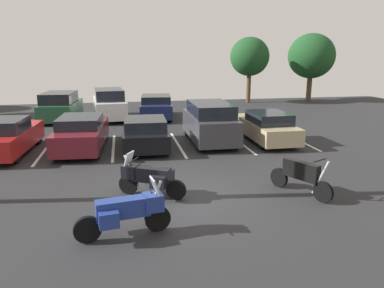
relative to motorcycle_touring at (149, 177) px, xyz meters
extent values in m
cube|color=#262628|center=(0.98, -0.23, -0.67)|extent=(44.00, 44.00, 0.10)
cylinder|color=black|center=(-0.61, 0.32, -0.32)|extent=(0.59, 0.39, 0.60)
cylinder|color=black|center=(0.75, -0.40, -0.32)|extent=(0.59, 0.39, 0.60)
cube|color=black|center=(0.07, -0.04, 0.08)|extent=(1.20, 0.89, 0.43)
cylinder|color=#B2B2B7|center=(-0.50, 0.27, 0.08)|extent=(0.46, 0.29, 1.07)
cylinder|color=black|center=(-0.43, 0.23, 0.47)|extent=(0.32, 0.56, 0.04)
cube|color=black|center=(-0.52, 0.27, 0.12)|extent=(0.61, 0.62, 0.39)
cube|color=#B2C1CC|center=(-0.56, 0.30, 0.51)|extent=(0.35, 0.46, 0.39)
cube|color=black|center=(0.22, -0.50, -0.02)|extent=(0.50, 0.42, 0.36)
cube|color=black|center=(0.53, 0.10, -0.02)|extent=(0.50, 0.42, 0.36)
cylinder|color=black|center=(4.88, -1.36, -0.31)|extent=(0.39, 0.60, 0.61)
cylinder|color=black|center=(4.15, 0.06, -0.31)|extent=(0.39, 0.60, 0.61)
cube|color=black|center=(4.51, -0.65, 0.14)|extent=(0.76, 1.17, 0.54)
cylinder|color=#B2B2B7|center=(4.82, -1.25, 0.09)|extent=(0.29, 0.47, 1.09)
cylinder|color=black|center=(4.79, -1.18, 0.58)|extent=(0.57, 0.32, 0.04)
cylinder|color=black|center=(0.03, -2.24, -0.30)|extent=(0.64, 0.22, 0.63)
cylinder|color=black|center=(-1.58, -2.52, -0.30)|extent=(0.64, 0.22, 0.63)
cube|color=navy|center=(-0.78, -2.38, 0.10)|extent=(1.27, 0.56, 0.44)
cylinder|color=#B2B2B7|center=(-0.09, -2.26, 0.10)|extent=(0.50, 0.15, 1.10)
cylinder|color=black|center=(-0.17, -2.27, 0.50)|extent=(0.14, 0.62, 0.04)
cube|color=navy|center=(-0.07, -2.26, 0.14)|extent=(0.51, 0.51, 0.40)
cube|color=#B2C1CC|center=(-0.02, -2.25, 0.54)|extent=(0.23, 0.46, 0.39)
cube|color=navy|center=(-1.19, -2.13, 0.00)|extent=(0.47, 0.31, 0.36)
cube|color=navy|center=(-1.09, -2.75, 0.00)|extent=(0.47, 0.31, 0.36)
cube|color=silver|center=(-4.13, 6.17, -0.62)|extent=(0.12, 4.87, 0.01)
cube|color=silver|center=(-1.17, 6.17, -0.62)|extent=(0.12, 4.87, 0.01)
cube|color=silver|center=(1.79, 6.17, -0.62)|extent=(0.12, 4.87, 0.01)
cube|color=silver|center=(4.76, 6.17, -0.62)|extent=(0.12, 4.87, 0.01)
cube|color=silver|center=(7.72, 6.17, -0.62)|extent=(0.12, 4.87, 0.01)
cube|color=maroon|center=(-5.58, 5.96, -0.01)|extent=(2.23, 4.75, 0.80)
cube|color=black|center=(-5.60, 5.64, 0.65)|extent=(1.91, 2.13, 0.52)
cylinder|color=black|center=(-6.32, 7.59, -0.29)|extent=(0.26, 0.67, 0.66)
cylinder|color=black|center=(-4.65, 7.48, -0.29)|extent=(0.26, 0.67, 0.66)
cylinder|color=black|center=(-4.85, 4.34, -0.29)|extent=(0.26, 0.67, 0.66)
cube|color=maroon|center=(-2.49, 6.08, 0.02)|extent=(2.16, 4.80, 0.85)
cube|color=black|center=(-2.50, 5.87, 0.67)|extent=(1.86, 2.41, 0.45)
cylinder|color=black|center=(-3.19, 7.72, -0.29)|extent=(0.26, 0.68, 0.67)
cylinder|color=black|center=(-1.59, 7.62, -0.29)|extent=(0.26, 0.68, 0.67)
cylinder|color=black|center=(-3.39, 4.54, -0.29)|extent=(0.26, 0.68, 0.67)
cylinder|color=black|center=(-1.78, 4.44, -0.29)|extent=(0.26, 0.68, 0.67)
cube|color=black|center=(0.28, 5.96, -0.06)|extent=(2.05, 4.40, 0.73)
cube|color=black|center=(0.26, 5.56, 0.53)|extent=(1.83, 2.21, 0.46)
cylinder|color=black|center=(-0.50, 7.46, -0.31)|extent=(0.24, 0.62, 0.61)
cylinder|color=black|center=(1.15, 7.41, -0.31)|extent=(0.24, 0.62, 0.61)
cylinder|color=black|center=(-0.60, 4.51, -0.31)|extent=(0.24, 0.62, 0.61)
cylinder|color=black|center=(1.05, 4.46, -0.31)|extent=(0.24, 0.62, 0.61)
cube|color=#38383D|center=(3.36, 6.37, 0.14)|extent=(1.93, 4.45, 1.10)
cube|color=black|center=(3.36, 6.25, 0.98)|extent=(1.77, 3.05, 0.59)
cylinder|color=black|center=(2.54, 7.89, -0.30)|extent=(0.22, 0.64, 0.64)
cylinder|color=black|center=(4.19, 7.88, -0.30)|extent=(0.22, 0.64, 0.64)
cylinder|color=black|center=(2.53, 4.87, -0.30)|extent=(0.22, 0.64, 0.64)
cylinder|color=black|center=(4.17, 4.86, -0.30)|extent=(0.22, 0.64, 0.64)
cube|color=tan|center=(6.09, 6.26, -0.05)|extent=(1.78, 4.86, 0.74)
cube|color=black|center=(6.09, 5.80, 0.57)|extent=(1.63, 2.20, 0.50)
cylinder|color=black|center=(5.33, 7.91, -0.31)|extent=(0.22, 0.62, 0.62)
cylinder|color=black|center=(6.83, 7.92, -0.31)|extent=(0.22, 0.62, 0.62)
cylinder|color=black|center=(5.34, 4.61, -0.31)|extent=(0.22, 0.62, 0.62)
cylinder|color=black|center=(6.84, 4.61, -0.31)|extent=(0.22, 0.62, 0.62)
cube|color=#235638|center=(-4.46, 13.63, 0.06)|extent=(2.28, 4.35, 0.96)
cube|color=black|center=(-4.48, 13.33, 0.85)|extent=(2.00, 2.82, 0.64)
cylinder|color=black|center=(-5.17, 15.13, -0.32)|extent=(0.27, 0.62, 0.61)
cylinder|color=black|center=(-3.50, 14.99, -0.32)|extent=(0.27, 0.62, 0.61)
cylinder|color=black|center=(-5.41, 12.28, -0.32)|extent=(0.27, 0.62, 0.61)
cylinder|color=black|center=(-3.74, 12.14, -0.32)|extent=(0.27, 0.62, 0.61)
cube|color=white|center=(-1.49, 13.66, 0.12)|extent=(2.25, 4.78, 1.04)
cube|color=black|center=(-1.48, 13.48, 0.98)|extent=(1.93, 2.90, 0.66)
cylinder|color=black|center=(-2.42, 15.15, -0.28)|extent=(0.28, 0.70, 0.68)
cylinder|color=black|center=(-0.87, 15.30, -0.28)|extent=(0.28, 0.70, 0.68)
cylinder|color=black|center=(-2.12, 12.02, -0.28)|extent=(0.28, 0.70, 0.68)
cylinder|color=black|center=(-0.57, 12.17, -0.28)|extent=(0.28, 0.70, 0.68)
cube|color=navy|center=(1.47, 13.43, 0.03)|extent=(2.35, 4.68, 0.83)
cube|color=black|center=(1.44, 13.09, 0.67)|extent=(1.99, 2.38, 0.45)
cylinder|color=black|center=(0.77, 15.03, -0.27)|extent=(0.28, 0.72, 0.71)
cylinder|color=black|center=(2.45, 14.88, -0.27)|extent=(0.28, 0.72, 0.71)
cylinder|color=black|center=(0.49, 11.97, -0.27)|extent=(0.28, 0.72, 0.71)
cylinder|color=black|center=(2.17, 11.82, -0.27)|extent=(0.28, 0.72, 0.71)
cylinder|color=#4C3823|center=(9.86, 19.63, 0.49)|extent=(0.36, 0.36, 2.21)
ellipsoid|color=#19421E|center=(9.86, 19.63, 3.18)|extent=(3.22, 3.22, 3.17)
cylinder|color=#4C3823|center=(15.48, 19.79, 0.34)|extent=(0.43, 0.43, 1.93)
ellipsoid|color=#19421E|center=(15.48, 19.79, 3.21)|extent=(3.97, 3.97, 3.80)
camera|label=1|loc=(-0.68, -10.49, 3.61)|focal=34.75mm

